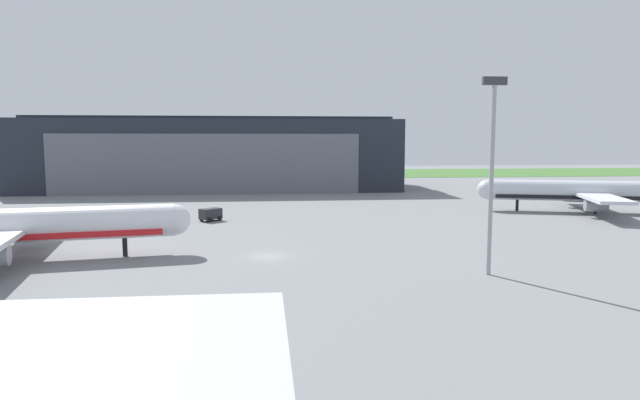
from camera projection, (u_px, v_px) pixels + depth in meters
ground_plane at (267, 256)px, 64.56m from camera, size 440.00×440.00×0.00m
grass_field_strip at (264, 174)px, 219.92m from camera, size 440.00×56.00×0.08m
maintenance_hangar at (213, 154)px, 154.63m from camera, size 100.57×37.52×20.06m
airliner_far_right at (584, 192)px, 103.17m from camera, size 37.21×33.22×12.57m
airliner_near_right at (8, 227)px, 60.91m from camera, size 38.67×33.21×12.58m
baggage_tug at (211, 214)px, 92.44m from camera, size 3.94×3.83×2.13m
apron_light_mast at (492, 161)px, 54.54m from camera, size 2.40×0.50×19.70m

